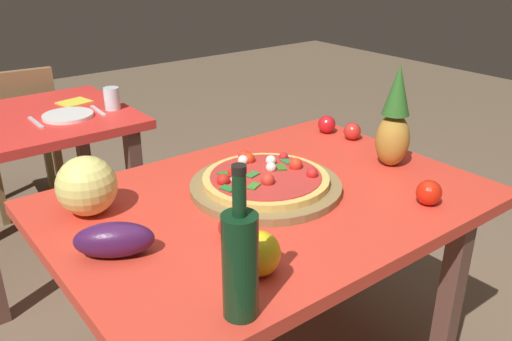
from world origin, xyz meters
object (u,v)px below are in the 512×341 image
Objects in this scene: display_table at (269,221)px; eggplant at (114,240)px; fork_utensil at (36,123)px; tomato_near_board at (352,131)px; dining_chair at (19,133)px; tomato_by_bottle at (230,227)px; napkin_folded at (74,102)px; background_table at (34,143)px; pizza_board at (266,186)px; knife_utensil at (98,111)px; drinking_glass_water at (112,98)px; tomato_beside_pepper at (327,124)px; tomato_at_corner at (429,193)px; melon at (87,186)px; pizza at (265,177)px; bell_pepper at (260,254)px; pineapple_left at (394,122)px; dinner_plate at (68,116)px; wine_bottle at (240,262)px.

eggplant is (-0.51, -0.02, 0.13)m from display_table.
tomato_near_board is at bearing -46.26° from fork_utensil.
dining_chair is 13.08× the size of tomato_by_bottle.
tomato_near_board is (0.82, 0.32, 0.00)m from tomato_by_bottle.
background_table is at bearing -157.74° from napkin_folded.
pizza_board reaches higher than knife_utensil.
display_table is 1.16m from drinking_glass_water.
pizza_board is at bearing 6.87° from eggplant.
fork_utensil is at bearing 136.81° from tomato_beside_pepper.
tomato_at_corner is (0.69, -1.60, 0.16)m from background_table.
background_table is at bearing 161.81° from drinking_glass_water.
melon reaches higher than eggplant.
dining_chair is at bearing 110.33° from drinking_glass_water.
pizza is 3.57× the size of bell_pepper.
pizza is (0.02, 0.05, 0.13)m from display_table.
fork_utensil reaches higher than napkin_folded.
pineapple_left reaches higher than dinner_plate.
dining_chair is (-0.27, 1.87, -0.18)m from display_table.
background_table is 1.31m from eggplant.
dining_chair is 4.72× the size of knife_utensil.
napkin_folded is at bearing 80.59° from wine_bottle.
wine_bottle reaches higher than dining_chair.
melon reaches higher than display_table.
bell_pepper is 1.48m from knife_utensil.
tomato_beside_pepper is at bearing -43.26° from fork_utensil.
drinking_glass_water is 0.47× the size of dinner_plate.
tomato_beside_pepper is 0.94× the size of tomato_at_corner.
bell_pepper is (0.20, -0.53, -0.04)m from melon.
tomato_near_board is at bearing -50.82° from dinner_plate.
background_table is 3.91× the size of dinner_plate.
pizza reaches higher than tomato_near_board.
tomato_by_bottle is at bearing -85.50° from background_table.
wine_bottle reaches higher than napkin_folded.
dining_chair is 1.87m from pizza.
dining_chair is 0.78m from knife_utensil.
drinking_glass_water is (0.27, -0.72, 0.31)m from dining_chair.
tomato_at_corner is 1.12× the size of tomato_near_board.
fork_utensil is (0.13, 0.93, -0.08)m from melon.
wine_bottle is (-0.40, -0.40, 0.21)m from display_table.
dinner_plate is at bearing 100.22° from display_table.
tomato_at_corner is (0.82, -0.57, -0.05)m from melon.
wine_bottle reaches higher than display_table.
tomato_at_corner is (0.86, -0.31, -0.01)m from eggplant.
drinking_glass_water is (0.51, 1.18, 0.01)m from eggplant.
pizza is 1.33m from napkin_folded.
bell_pepper reaches higher than tomato_near_board.
wine_bottle is 2.45× the size of napkin_folded.
fork_utensil is (-0.35, 1.16, 0.09)m from display_table.
display_table is at bearing -82.86° from knife_utensil.
melon is (-0.48, 0.24, 0.17)m from display_table.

